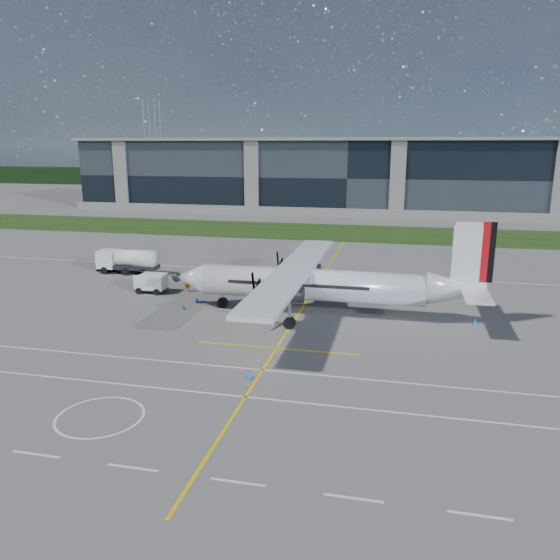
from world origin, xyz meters
TOP-DOWN VIEW (x-y plane):
  - ground at (0.00, 40.00)m, footprint 400.00×400.00m
  - grass_strip at (0.00, 48.00)m, footprint 400.00×18.00m
  - terminal_building at (0.00, 80.00)m, footprint 120.00×20.00m
  - tree_line at (0.00, 140.00)m, footprint 400.00×6.00m
  - pylon_west at (-80.00, 150.00)m, footprint 9.00×4.60m
  - yellow_taxiway_centerline at (3.00, 10.00)m, footprint 0.20×70.00m
  - white_lane_line at (0.00, -14.00)m, footprint 90.00×0.15m
  - turboprop_aircraft at (5.05, 2.72)m, footprint 27.10×28.11m
  - fuel_tanker_truck at (-19.32, 13.27)m, footprint 7.27×2.36m
  - baggage_tug at (-12.55, 6.16)m, footprint 3.14×1.89m
  - ground_crew_person at (-9.16, 7.21)m, footprint 0.98×1.05m
  - safety_cone_fwd at (-10.13, 2.11)m, footprint 0.36×0.36m
  - safety_cone_nose_port at (-7.29, 1.50)m, footprint 0.36×0.36m
  - safety_cone_nose_stbd at (-6.85, 3.75)m, footprint 0.36×0.36m
  - safety_cone_portwing at (2.54, -11.50)m, footprint 0.36×0.36m
  - safety_cone_tail at (17.60, 2.63)m, footprint 0.36×0.36m
  - safety_cone_stbdwing at (3.04, 16.61)m, footprint 0.36×0.36m

SIDE VIEW (x-z plane):
  - ground at x=0.00m, z-range 0.00..0.00m
  - yellow_taxiway_centerline at x=3.00m, z-range 0.00..0.01m
  - white_lane_line at x=0.00m, z-range 0.00..0.01m
  - grass_strip at x=0.00m, z-range 0.00..0.04m
  - safety_cone_fwd at x=-10.13m, z-range 0.00..0.50m
  - safety_cone_nose_port at x=-7.29m, z-range 0.00..0.50m
  - safety_cone_nose_stbd at x=-6.85m, z-range 0.00..0.50m
  - safety_cone_portwing at x=2.54m, z-range 0.00..0.50m
  - safety_cone_tail at x=17.60m, z-range 0.00..0.50m
  - safety_cone_stbdwing at x=3.04m, z-range 0.00..0.50m
  - baggage_tug at x=-12.55m, z-range 0.00..1.89m
  - ground_crew_person at x=-9.16m, z-range 0.00..2.11m
  - fuel_tanker_truck at x=-19.32m, z-range 0.00..2.73m
  - tree_line at x=0.00m, z-range 0.00..6.00m
  - turboprop_aircraft at x=5.05m, z-range 0.00..8.43m
  - terminal_building at x=0.00m, z-range 0.00..15.00m
  - pylon_west at x=-80.00m, z-range 0.00..30.00m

